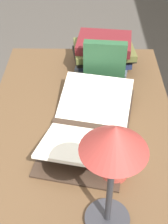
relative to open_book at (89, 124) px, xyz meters
The scene contains 7 objects.
ground_plane 0.79m from the open_book, 117.79° to the right, with size 12.00×12.00×0.00m, color #47423D.
reading_desk 0.14m from the open_book, 117.79° to the right, with size 1.21×0.77×0.77m.
open_book is the anchor object (origin of this frame).
book_stack_tall 0.46m from the open_book, behind, with size 0.25×0.32×0.15m.
book_standing_upright 0.33m from the open_book, 167.64° to the left, with size 0.06×0.19×0.21m.
reading_lamp 0.50m from the open_book, ahead, with size 0.17×0.17×0.40m.
coffee_mug 0.24m from the open_book, 21.40° to the left, with size 0.12×0.10×0.10m.
Camera 1 is at (0.91, 0.03, 1.64)m, focal length 50.00 mm.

